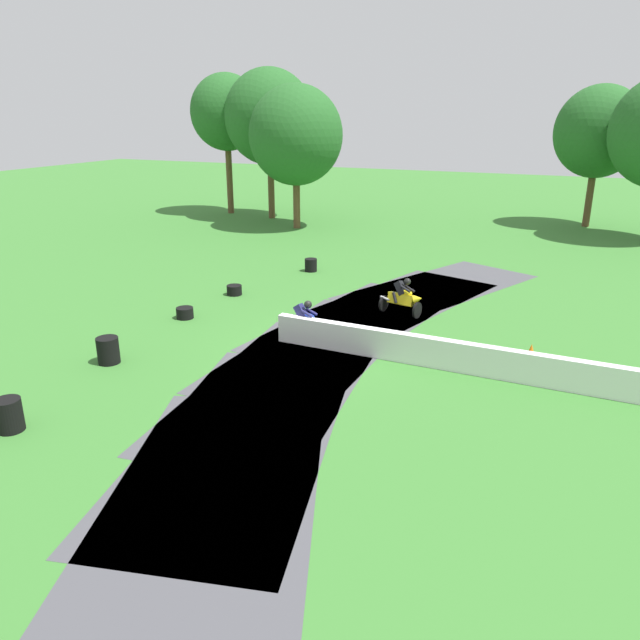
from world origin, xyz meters
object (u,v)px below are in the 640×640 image
object	(u,v)px
motorcycle_lead_yellow	(403,298)
tire_stack_extra_a	(9,415)
motorcycle_chase_blue	(305,322)
tire_stack_mid_a	(234,290)
tire_stack_near	(311,265)
traffic_cone	(531,351)
tire_stack_far	(108,350)
tire_stack_mid_b	(185,313)

from	to	relation	value
motorcycle_lead_yellow	tire_stack_extra_a	distance (m)	13.48
motorcycle_chase_blue	tire_stack_mid_a	world-z (taller)	motorcycle_chase_blue
tire_stack_near	tire_stack_extra_a	size ratio (longest dim) A/B	0.75
traffic_cone	tire_stack_far	bearing A→B (deg)	-154.65
motorcycle_chase_blue	tire_stack_near	world-z (taller)	motorcycle_chase_blue
motorcycle_lead_yellow	tire_stack_mid_a	size ratio (longest dim) A/B	2.78
motorcycle_lead_yellow	motorcycle_chase_blue	distance (m)	4.51
motorcycle_lead_yellow	tire_stack_mid_a	xyz separation A→B (m)	(-7.04, -0.32, -0.45)
traffic_cone	motorcycle_chase_blue	bearing A→B (deg)	-167.60
tire_stack_near	tire_stack_far	bearing A→B (deg)	-94.86
motorcycle_lead_yellow	tire_stack_extra_a	world-z (taller)	motorcycle_lead_yellow
motorcycle_chase_blue	tire_stack_far	xyz separation A→B (m)	(-4.65, -3.96, -0.26)
tire_stack_mid_b	tire_stack_extra_a	distance (m)	8.52
tire_stack_mid_a	tire_stack_extra_a	bearing A→B (deg)	-85.32
tire_stack_extra_a	traffic_cone	bearing A→B (deg)	41.48
tire_stack_near	tire_stack_mid_a	world-z (taller)	tire_stack_near
tire_stack_mid_a	tire_stack_mid_b	distance (m)	3.27
motorcycle_lead_yellow	traffic_cone	distance (m)	5.37
tire_stack_extra_a	motorcycle_lead_yellow	bearing A→B (deg)	63.21
tire_stack_mid_b	traffic_cone	world-z (taller)	traffic_cone
tire_stack_mid_a	tire_stack_extra_a	world-z (taller)	tire_stack_extra_a
motorcycle_chase_blue	tire_stack_far	world-z (taller)	motorcycle_chase_blue
tire_stack_mid_a	tire_stack_extra_a	size ratio (longest dim) A/B	0.77
motorcycle_lead_yellow	tire_stack_near	world-z (taller)	motorcycle_lead_yellow
motorcycle_chase_blue	traffic_cone	size ratio (longest dim) A/B	3.85
motorcycle_chase_blue	tire_stack_mid_b	size ratio (longest dim) A/B	2.74
motorcycle_lead_yellow	tire_stack_mid_b	size ratio (longest dim) A/B	2.77
motorcycle_chase_blue	tire_stack_near	distance (m)	9.14
motorcycle_chase_blue	traffic_cone	world-z (taller)	motorcycle_chase_blue
motorcycle_chase_blue	tire_stack_far	size ratio (longest dim) A/B	2.12
motorcycle_lead_yellow	tire_stack_far	xyz separation A→B (m)	(-6.79, -7.93, -0.25)
motorcycle_lead_yellow	tire_stack_far	world-z (taller)	motorcycle_lead_yellow
traffic_cone	tire_stack_mid_a	bearing A→B (deg)	169.76
tire_stack_near	tire_stack_far	distance (m)	12.40
motorcycle_lead_yellow	tire_stack_extra_a	xyz separation A→B (m)	(-6.08, -12.04, -0.25)
tire_stack_mid_a	tire_stack_mid_b	world-z (taller)	same
tire_stack_mid_b	tire_stack_mid_a	bearing A→B (deg)	88.11
tire_stack_far	tire_stack_extra_a	bearing A→B (deg)	-80.16
motorcycle_lead_yellow	tire_stack_far	distance (m)	10.44
tire_stack_extra_a	tire_stack_mid_a	bearing A→B (deg)	94.68
motorcycle_chase_blue	motorcycle_lead_yellow	bearing A→B (deg)	61.64
motorcycle_chase_blue	tire_stack_near	size ratio (longest dim) A/B	2.82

